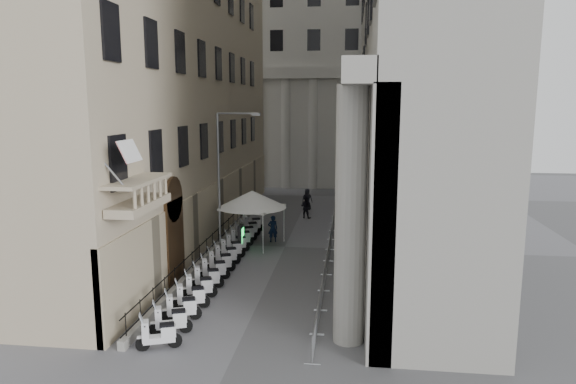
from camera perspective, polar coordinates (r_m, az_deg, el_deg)
name	(u,v)px	position (r m, az deg, el deg)	size (l,w,h in m)	color
far_building	(317,54)	(61.67, 3.23, 15.04)	(22.00, 10.00, 30.00)	#B0AEA6
iron_fence	(217,249)	(33.70, -7.92, -6.35)	(0.30, 28.00, 1.40)	black
blue_awning	(349,225)	(40.34, 6.79, -3.64)	(1.60, 3.00, 3.00)	navy
flag	(139,340)	(22.08, -16.18, -15.54)	(1.00, 1.40, 8.20)	#9E0C11
scooter_0	(160,349)	(21.18, -14.05, -16.57)	(0.56, 1.40, 1.50)	silver
scooter_1	(172,334)	(22.29, -12.79, -15.13)	(0.56, 1.40, 1.50)	silver
scooter_2	(182,321)	(23.43, -11.67, -13.82)	(0.56, 1.40, 1.50)	silver
scooter_3	(192,309)	(24.58, -10.66, -12.63)	(0.56, 1.40, 1.50)	silver
scooter_4	(200,298)	(25.75, -9.75, -11.54)	(0.56, 1.40, 1.50)	silver
scooter_5	(208,288)	(26.93, -8.93, -10.55)	(0.56, 1.40, 1.50)	silver
scooter_6	(214,280)	(28.13, -8.18, -9.63)	(0.56, 1.40, 1.50)	silver
scooter_7	(221,272)	(29.34, -7.50, -8.80)	(0.56, 1.40, 1.50)	silver
scooter_8	(226,265)	(30.55, -6.87, -8.02)	(0.56, 1.40, 1.50)	silver
scooter_9	(232,258)	(31.78, -6.30, -7.31)	(0.56, 1.40, 1.50)	silver
scooter_10	(236,252)	(33.01, -5.76, -6.64)	(0.56, 1.40, 1.50)	silver
scooter_11	(241,246)	(34.25, -5.27, -6.03)	(0.56, 1.40, 1.50)	silver
scooter_12	(245,241)	(35.50, -4.81, -5.46)	(0.56, 1.40, 1.50)	silver
scooter_13	(249,236)	(36.75, -4.39, -4.92)	(0.56, 1.40, 1.50)	silver
scooter_14	(252,232)	(38.00, -3.99, -4.43)	(0.56, 1.40, 1.50)	silver
barrier_0	(315,349)	(20.60, 2.97, -17.06)	(0.60, 2.40, 1.10)	#B1B4B9
barrier_1	(319,322)	(22.85, 3.44, -14.25)	(0.60, 2.40, 1.10)	#B1B4B9
barrier_2	(322,301)	(25.15, 3.82, -11.94)	(0.60, 2.40, 1.10)	#B1B4B9
barrier_3	(325,283)	(27.49, 4.13, -10.03)	(0.60, 2.40, 1.10)	#B1B4B9
barrier_4	(327,268)	(29.85, 4.39, -8.41)	(0.60, 2.40, 1.10)	#B1B4B9
barrier_5	(329,255)	(32.23, 4.60, -7.03)	(0.60, 2.40, 1.10)	#B1B4B9
barrier_6	(331,245)	(34.63, 4.79, -5.84)	(0.60, 2.40, 1.10)	#B1B4B9
barrier_7	(332,235)	(37.05, 4.95, -4.81)	(0.60, 2.40, 1.10)	#B1B4B9
barrier_8	(334,227)	(39.47, 5.09, -3.90)	(0.60, 2.40, 1.10)	#B1B4B9
barrier_9	(335,220)	(41.90, 5.22, -3.10)	(0.60, 2.40, 1.10)	#B1B4B9
security_tent	(248,198)	(34.52, -4.47, -0.67)	(4.52, 4.52, 3.67)	silver
street_lamp	(224,168)	(33.03, -7.12, 2.67)	(2.86, 0.35, 8.77)	gray
info_kiosk	(241,238)	(32.91, -5.25, -5.12)	(0.27, 0.81, 1.72)	black
pedestrian_a	(273,229)	(35.00, -1.70, -4.10)	(0.67, 0.44, 1.83)	black
pedestrian_b	(306,207)	(42.27, 2.00, -1.65)	(0.92, 0.72, 1.89)	black
pedestrian_c	(307,199)	(45.63, 2.15, -0.81)	(0.92, 0.60, 1.88)	black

